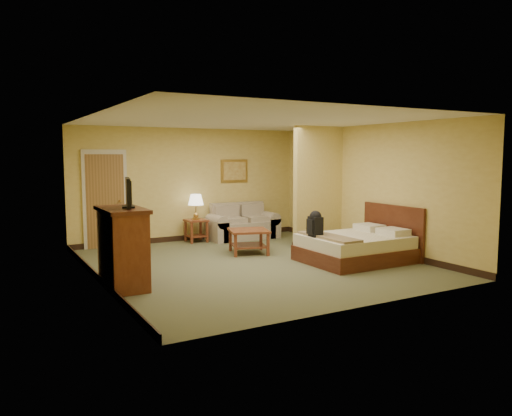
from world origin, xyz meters
TOP-DOWN VIEW (x-y plane):
  - floor at (0.00, 0.00)m, footprint 6.00×6.00m
  - ceiling at (0.00, 0.00)m, footprint 6.00×6.00m
  - back_wall at (0.00, 3.00)m, footprint 5.50×0.02m
  - left_wall at (-2.75, 0.00)m, footprint 0.02×6.00m
  - right_wall at (2.75, 0.00)m, footprint 0.02×6.00m
  - partition at (2.15, 0.93)m, footprint 1.20×0.15m
  - door at (-1.95, 2.96)m, footprint 0.94×0.16m
  - baseboard at (0.00, 2.99)m, footprint 5.50×0.02m
  - loveseat at (1.15, 2.57)m, footprint 1.68×0.78m
  - side_table at (-0.00, 2.65)m, footprint 0.47×0.47m
  - table_lamp at (-0.00, 2.65)m, footprint 0.35×0.35m
  - coffee_table at (0.41, 0.89)m, footprint 0.95×0.95m
  - wall_picture at (1.15, 2.97)m, footprint 0.71×0.04m
  - dresser at (-2.47, -0.49)m, footprint 0.59×1.12m
  - tv at (-2.38, -0.49)m, footprint 0.25×0.71m
  - bed at (1.82, -0.77)m, footprint 1.92×1.57m
  - backpack at (1.02, -0.54)m, footprint 0.22×0.29m

SIDE VIEW (x-z plane):
  - floor at x=0.00m, z-range 0.00..0.00m
  - baseboard at x=0.00m, z-range 0.00..0.12m
  - loveseat at x=1.15m, z-range -0.15..0.70m
  - bed at x=1.82m, z-range -0.23..0.79m
  - side_table at x=0.00m, z-range 0.08..0.60m
  - coffee_table at x=0.41m, z-range 0.11..0.59m
  - dresser at x=-2.47m, z-range 0.01..1.21m
  - backpack at x=1.02m, z-range 0.51..0.99m
  - table_lamp at x=0.00m, z-range 0.67..1.25m
  - door at x=-1.95m, z-range -0.02..2.08m
  - back_wall at x=0.00m, z-range 0.00..2.60m
  - left_wall at x=-2.75m, z-range 0.00..2.60m
  - right_wall at x=2.75m, z-range 0.00..2.60m
  - partition at x=2.15m, z-range 0.00..2.60m
  - tv at x=-2.38m, z-range 1.19..1.63m
  - wall_picture at x=1.15m, z-range 1.32..1.88m
  - ceiling at x=0.00m, z-range 2.60..2.60m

